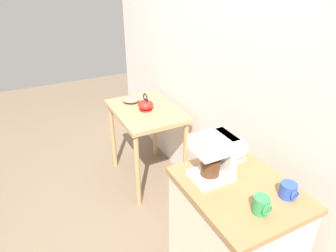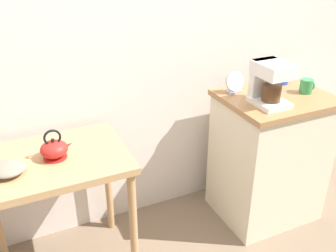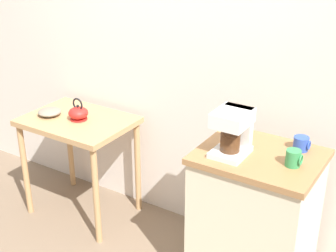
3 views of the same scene
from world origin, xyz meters
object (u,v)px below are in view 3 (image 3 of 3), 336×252
(bowl_stoneware, at_px, (50,112))
(teakettle, at_px, (79,113))
(mug_blue, at_px, (301,144))
(mug_tall_green, at_px, (294,158))
(coffee_maker, at_px, (233,130))
(table_clock, at_px, (237,126))

(bowl_stoneware, xyz_separation_m, teakettle, (0.23, 0.06, 0.02))
(mug_blue, relative_size, mug_tall_green, 1.01)
(mug_blue, bearing_deg, mug_tall_green, -83.54)
(teakettle, bearing_deg, mug_tall_green, -2.91)
(coffee_maker, distance_m, mug_blue, 0.41)
(bowl_stoneware, bearing_deg, mug_tall_green, -0.61)
(mug_tall_green, xyz_separation_m, table_clock, (-0.42, 0.19, 0.02))
(mug_blue, relative_size, table_clock, 0.66)
(bowl_stoneware, relative_size, mug_blue, 1.82)
(bowl_stoneware, bearing_deg, coffee_maker, -2.17)
(table_clock, bearing_deg, teakettle, -174.42)
(bowl_stoneware, distance_m, mug_tall_green, 1.81)
(bowl_stoneware, relative_size, coffee_maker, 0.65)
(teakettle, xyz_separation_m, mug_blue, (1.55, 0.12, 0.11))
(teakettle, bearing_deg, coffee_maker, -5.37)
(mug_tall_green, bearing_deg, bowl_stoneware, 179.39)
(bowl_stoneware, relative_size, teakettle, 0.98)
(mug_blue, bearing_deg, teakettle, -175.51)
(teakettle, height_order, mug_blue, mug_blue)
(bowl_stoneware, height_order, mug_blue, mug_blue)
(coffee_maker, bearing_deg, bowl_stoneware, 177.83)
(table_clock, bearing_deg, bowl_stoneware, -172.85)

